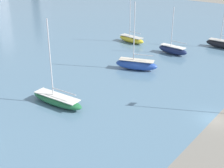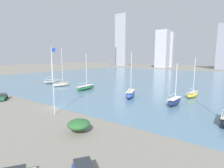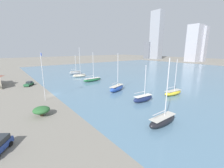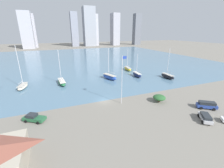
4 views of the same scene
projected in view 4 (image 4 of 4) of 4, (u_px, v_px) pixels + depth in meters
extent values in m
plane|color=gray|center=(104.00, 101.00, 43.42)|extent=(500.00, 500.00, 0.00)
cube|color=slate|center=(72.00, 60.00, 104.72)|extent=(180.00, 140.00, 0.00)
cylinder|color=silver|center=(122.00, 81.00, 39.70)|extent=(0.14, 0.14, 13.27)
cube|color=#1E3899|center=(125.00, 57.00, 37.87)|extent=(1.10, 0.03, 0.70)
cylinder|color=#4C3823|center=(159.00, 101.00, 42.63)|extent=(0.63, 0.63, 0.62)
ellipsoid|color=#285B2D|center=(159.00, 98.00, 42.29)|extent=(3.48, 3.48, 1.45)
cube|color=#A8A8B2|center=(27.00, 30.00, 169.66)|extent=(12.51, 14.92, 40.14)
cube|color=#9E9EA8|center=(32.00, 31.00, 179.24)|extent=(10.06, 7.70, 38.55)
cube|color=gray|center=(74.00, 30.00, 195.37)|extent=(8.74, 9.07, 42.56)
cube|color=#8E939E|center=(89.00, 27.00, 200.49)|extent=(15.26, 14.38, 49.45)
cube|color=#A8A8B2|center=(93.00, 30.00, 205.73)|extent=(12.62, 9.45, 41.00)
cube|color=#9E9EA8|center=(115.00, 30.00, 212.16)|extent=(10.07, 12.96, 42.72)
cube|color=slate|center=(137.00, 30.00, 220.58)|extent=(10.03, 8.53, 43.01)
ellipsoid|color=black|center=(167.00, 76.00, 63.97)|extent=(2.28, 7.55, 1.75)
cube|color=#BCB7AD|center=(168.00, 74.00, 63.69)|extent=(1.87, 6.19, 0.10)
cube|color=#2D2D33|center=(167.00, 77.00, 64.13)|extent=(0.18, 1.35, 0.79)
cylinder|color=silver|center=(168.00, 61.00, 62.36)|extent=(0.18, 0.18, 10.87)
cylinder|color=silver|center=(170.00, 73.00, 62.18)|extent=(0.20, 3.72, 0.14)
ellipsoid|color=#236B3D|center=(62.00, 82.00, 57.10)|extent=(3.10, 9.43, 1.45)
cube|color=silver|center=(62.00, 80.00, 56.88)|extent=(2.54, 7.73, 0.10)
cube|color=#2D2D33|center=(62.00, 83.00, 57.24)|extent=(0.29, 1.68, 0.65)
cylinder|color=silver|center=(60.00, 65.00, 55.57)|extent=(0.18, 0.18, 11.35)
cylinder|color=silver|center=(62.00, 79.00, 55.22)|extent=(0.48, 4.41, 0.14)
ellipsoid|color=#19234C|center=(137.00, 75.00, 66.15)|extent=(2.31, 6.92, 1.78)
cube|color=silver|center=(137.00, 73.00, 65.87)|extent=(1.89, 5.67, 0.10)
cube|color=#2D2D33|center=(137.00, 76.00, 66.31)|extent=(0.22, 1.24, 0.80)
cylinder|color=silver|center=(137.00, 63.00, 64.94)|extent=(0.18, 0.18, 8.25)
cylinder|color=silver|center=(139.00, 71.00, 64.27)|extent=(0.34, 3.75, 0.14)
ellipsoid|color=#284CA8|center=(110.00, 77.00, 62.55)|extent=(4.87, 8.27, 1.97)
cube|color=beige|center=(110.00, 75.00, 62.24)|extent=(3.99, 6.78, 0.10)
cube|color=#2D2D33|center=(110.00, 78.00, 62.73)|extent=(0.66, 1.41, 0.89)
cylinder|color=silver|center=(108.00, 62.00, 60.86)|extent=(0.18, 0.18, 10.74)
cylinder|color=silver|center=(112.00, 73.00, 60.96)|extent=(1.46, 3.58, 0.14)
ellipsoid|color=beige|center=(23.00, 86.00, 52.47)|extent=(3.69, 7.26, 1.48)
cube|color=#BCB7AD|center=(22.00, 85.00, 52.24)|extent=(3.02, 5.95, 0.10)
cube|color=#2D2D33|center=(23.00, 88.00, 52.60)|extent=(0.41, 1.25, 0.67)
cylinder|color=silver|center=(19.00, 65.00, 50.48)|extent=(0.18, 0.18, 13.39)
cylinder|color=silver|center=(20.00, 83.00, 50.70)|extent=(0.87, 3.47, 0.14)
ellipsoid|color=yellow|center=(128.00, 69.00, 77.29)|extent=(2.86, 7.50, 1.55)
cube|color=#BCB7AD|center=(128.00, 67.00, 77.05)|extent=(2.35, 6.15, 0.10)
cube|color=#2D2D33|center=(128.00, 70.00, 77.43)|extent=(0.28, 1.33, 0.70)
cylinder|color=silver|center=(128.00, 58.00, 75.92)|extent=(0.18, 0.18, 9.65)
cylinder|color=silver|center=(129.00, 66.00, 75.68)|extent=(0.45, 3.28, 0.14)
cube|color=#284293|center=(207.00, 106.00, 38.82)|extent=(4.91, 4.20, 0.80)
cube|color=#23282D|center=(207.00, 103.00, 38.56)|extent=(4.01, 3.48, 0.75)
cylinder|color=black|center=(201.00, 108.00, 38.42)|extent=(0.75, 0.63, 0.74)
cylinder|color=black|center=(199.00, 105.00, 40.12)|extent=(0.75, 0.63, 0.74)
cylinder|color=black|center=(214.00, 109.00, 37.78)|extent=(0.75, 0.63, 0.74)
cylinder|color=black|center=(211.00, 106.00, 39.48)|extent=(0.75, 0.63, 0.74)
cube|color=#235B38|center=(34.00, 118.00, 33.36)|extent=(5.10, 4.23, 0.72)
cube|color=#23282D|center=(32.00, 115.00, 33.23)|extent=(2.62, 2.52, 0.65)
cylinder|color=black|center=(26.00, 121.00, 32.85)|extent=(0.69, 0.58, 0.65)
cylinder|color=black|center=(32.00, 117.00, 34.66)|extent=(0.69, 0.58, 0.65)
cylinder|color=black|center=(38.00, 123.00, 32.31)|extent=(0.69, 0.58, 0.65)
cylinder|color=black|center=(43.00, 118.00, 34.12)|extent=(0.69, 0.58, 0.65)
cylinder|color=black|center=(224.00, 119.00, 33.85)|extent=(0.73, 0.64, 0.73)
cube|color=#B7B7BC|center=(205.00, 118.00, 33.53)|extent=(4.02, 4.70, 0.62)
cube|color=#23282D|center=(206.00, 116.00, 33.16)|extent=(3.09, 3.47, 0.60)
cylinder|color=black|center=(198.00, 115.00, 35.09)|extent=(0.64, 0.77, 0.76)
cylinder|color=black|center=(207.00, 116.00, 34.70)|extent=(0.64, 0.77, 0.76)
cylinder|color=black|center=(202.00, 122.00, 32.56)|extent=(0.64, 0.77, 0.76)
cylinder|color=black|center=(212.00, 123.00, 32.17)|extent=(0.64, 0.77, 0.76)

